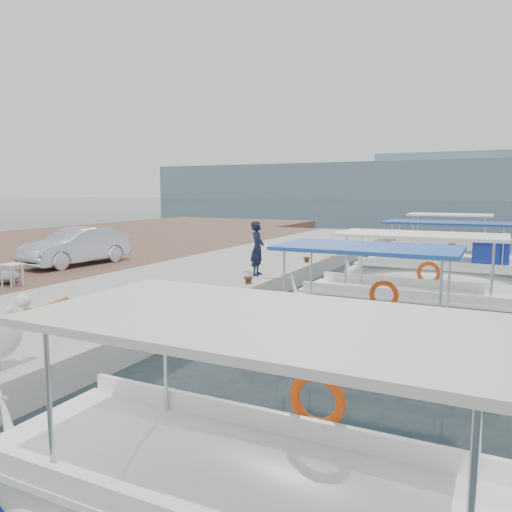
% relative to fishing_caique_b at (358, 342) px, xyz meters
% --- Properties ---
extents(ground, '(400.00, 400.00, 0.00)m').
position_rel_fishing_caique_b_xyz_m(ground, '(-3.71, 1.22, -0.13)').
color(ground, black).
rests_on(ground, ground).
extents(concrete_quay, '(6.00, 40.00, 0.50)m').
position_rel_fishing_caique_b_xyz_m(concrete_quay, '(-6.71, 6.22, 0.12)').
color(concrete_quay, gray).
rests_on(concrete_quay, ground).
extents(quay_curb, '(0.44, 40.00, 0.12)m').
position_rel_fishing_caique_b_xyz_m(quay_curb, '(-3.93, 6.22, 0.43)').
color(quay_curb, gray).
rests_on(quay_curb, concrete_quay).
extents(cobblestone_strip, '(4.00, 40.00, 0.50)m').
position_rel_fishing_caique_b_xyz_m(cobblestone_strip, '(-11.71, 6.22, 0.12)').
color(cobblestone_strip, '#4C3228').
rests_on(cobblestone_strip, ground).
extents(fishing_caique_b, '(6.24, 2.28, 2.83)m').
position_rel_fishing_caique_b_xyz_m(fishing_caique_b, '(0.00, 0.00, 0.00)').
color(fishing_caique_b, white).
rests_on(fishing_caique_b, ground).
extents(fishing_caique_c, '(7.29, 2.31, 2.83)m').
position_rel_fishing_caique_b_xyz_m(fishing_caique_c, '(0.52, 3.67, -0.00)').
color(fishing_caique_c, white).
rests_on(fishing_caique_c, ground).
extents(fishing_caique_d, '(7.60, 2.20, 2.83)m').
position_rel_fishing_caique_b_xyz_m(fishing_caique_d, '(0.79, 9.49, 0.06)').
color(fishing_caique_d, white).
rests_on(fishing_caique_d, ground).
extents(fishing_caique_e, '(6.61, 2.18, 2.83)m').
position_rel_fishing_caique_b_xyz_m(fishing_caique_e, '(0.18, 16.33, -0.00)').
color(fishing_caique_e, white).
rests_on(fishing_caique_e, ground).
extents(mooring_bollards, '(0.28, 20.28, 0.33)m').
position_rel_fishing_caique_b_xyz_m(mooring_bollards, '(-4.06, 2.72, 0.57)').
color(mooring_bollards, black).
rests_on(mooring_bollards, concrete_quay).
extents(fisherman, '(0.57, 0.75, 1.86)m').
position_rel_fishing_caique_b_xyz_m(fisherman, '(-4.77, 4.81, 1.30)').
color(fisherman, black).
rests_on(fisherman, concrete_quay).
extents(parked_car, '(1.92, 4.49, 1.44)m').
position_rel_fishing_caique_b_xyz_m(parked_car, '(-12.19, 3.90, 1.09)').
color(parked_car, '#B0B8C9').
rests_on(parked_car, cobblestone_strip).
extents(tarp_bundle, '(1.10, 0.90, 0.40)m').
position_rel_fishing_caique_b_xyz_m(tarp_bundle, '(-11.30, -0.02, 0.57)').
color(tarp_bundle, slate).
rests_on(tarp_bundle, cobblestone_strip).
extents(folding_table, '(0.55, 0.55, 0.73)m').
position_rel_fishing_caique_b_xyz_m(folding_table, '(-10.34, -0.43, 0.90)').
color(folding_table, silver).
rests_on(folding_table, cobblestone_strip).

